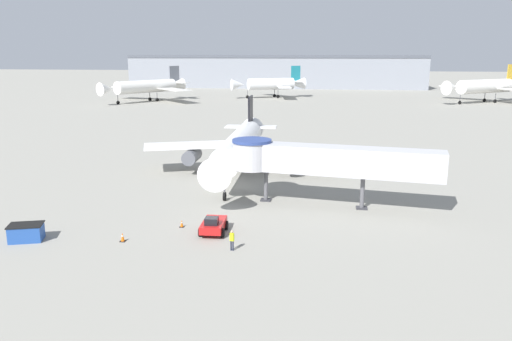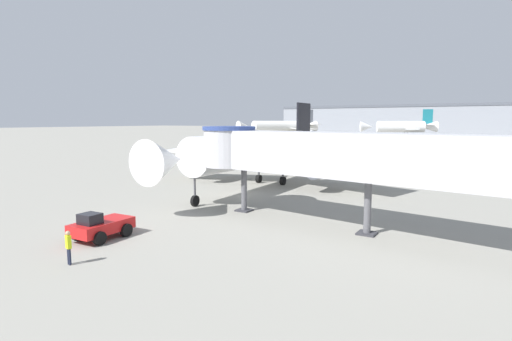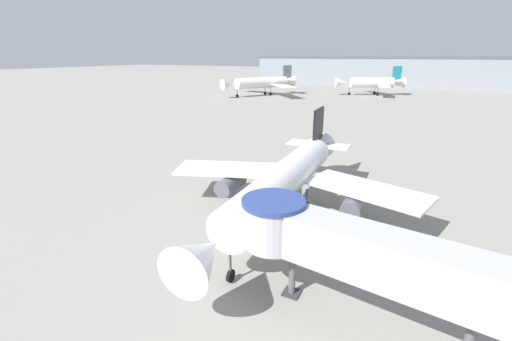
% 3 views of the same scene
% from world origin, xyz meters
% --- Properties ---
extents(ground_plane, '(800.00, 800.00, 0.00)m').
position_xyz_m(ground_plane, '(0.00, 0.00, 0.00)').
color(ground_plane, gray).
extents(main_airplane, '(26.36, 30.39, 9.10)m').
position_xyz_m(main_airplane, '(-0.52, 4.91, 3.87)').
color(main_airplane, white).
rests_on(main_airplane, ground_plane).
extents(jet_bridge, '(21.15, 6.09, 6.45)m').
position_xyz_m(jet_bridge, '(9.67, -6.48, 4.76)').
color(jet_bridge, '#B7B7BC').
rests_on(jet_bridge, ground_plane).
extents(pushback_tug_red, '(2.28, 3.59, 1.65)m').
position_xyz_m(pushback_tug_red, '(0.90, -16.11, 0.75)').
color(pushback_tug_red, red).
rests_on(pushback_tug_red, ground_plane).
extents(service_container_blue, '(3.12, 2.53, 1.41)m').
position_xyz_m(service_container_blue, '(-14.01, -20.05, 0.71)').
color(service_container_blue, '#234C9E').
rests_on(service_container_blue, ground_plane).
extents(traffic_cone_near_nose, '(0.40, 0.40, 0.66)m').
position_xyz_m(traffic_cone_near_nose, '(-2.25, -14.99, 0.31)').
color(traffic_cone_near_nose, black).
rests_on(traffic_cone_near_nose, ground_plane).
extents(traffic_cone_apron_front, '(0.46, 0.46, 0.75)m').
position_xyz_m(traffic_cone_apron_front, '(-6.07, -19.07, 0.36)').
color(traffic_cone_apron_front, black).
rests_on(traffic_cone_apron_front, ground_plane).
extents(ground_crew_marshaller, '(0.35, 0.25, 1.67)m').
position_xyz_m(ground_crew_marshaller, '(3.23, -19.69, 0.96)').
color(ground_crew_marshaller, '#1E2338').
rests_on(ground_crew_marshaller, ground_plane).
extents(background_jet_gold_tail, '(29.84, 31.26, 11.73)m').
position_xyz_m(background_jet_gold_tail, '(59.16, 110.80, 5.12)').
color(background_jet_gold_tail, white).
rests_on(background_jet_gold_tail, ground_plane).
extents(background_jet_teal_tail, '(25.62, 24.16, 10.92)m').
position_xyz_m(background_jet_teal_tail, '(-9.42, 118.72, 4.79)').
color(background_jet_teal_tail, white).
rests_on(background_jet_teal_tail, ground_plane).
extents(background_jet_gray_tail, '(31.53, 30.77, 11.06)m').
position_xyz_m(background_jet_gray_tail, '(-47.17, 98.93, 4.84)').
color(background_jet_gray_tail, white).
rests_on(background_jet_gray_tail, ground_plane).
extents(terminal_building, '(131.42, 23.99, 14.44)m').
position_xyz_m(terminal_building, '(-14.23, 175.00, 7.23)').
color(terminal_building, gray).
rests_on(terminal_building, ground_plane).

